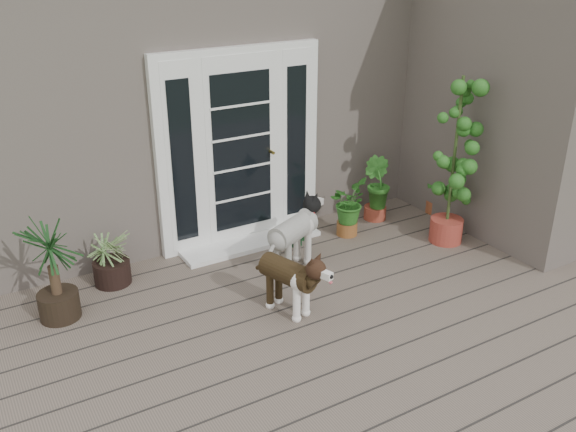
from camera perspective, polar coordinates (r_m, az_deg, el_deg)
deck at (r=5.70m, az=7.88°, el=-10.50°), size 6.20×4.60×0.12m
house_main at (r=8.60m, az=-9.45°, el=12.22°), size 7.40×4.00×3.10m
house_wing at (r=7.76m, az=20.79°, el=9.71°), size 1.60×2.40×3.10m
door_unit at (r=6.79m, az=-4.38°, el=6.18°), size 1.90×0.14×2.15m
door_step at (r=7.02m, az=-3.39°, el=-2.43°), size 1.60×0.40×0.05m
brindle_dog at (r=5.68m, az=0.01°, el=-6.13°), size 0.52×0.78×0.60m
white_dog at (r=6.39m, az=0.48°, el=-2.23°), size 0.84×0.62×0.64m
spider_plant at (r=6.37m, az=-15.93°, el=-3.36°), size 0.79×0.79×0.64m
yucca at (r=5.87m, az=-20.64°, el=-4.53°), size 0.86×0.86×1.00m
herb_a at (r=7.17m, az=5.46°, el=0.43°), size 0.65×0.65×0.58m
herb_b at (r=7.63m, az=8.01°, el=1.70°), size 0.43×0.43×0.56m
herb_c at (r=7.97m, az=13.58°, el=2.32°), size 0.44×0.44×0.58m
sapling at (r=6.96m, az=14.89°, el=4.97°), size 0.66×0.66×1.94m
clog_left at (r=7.03m, az=0.14°, el=-2.10°), size 0.23×0.36×0.10m
clog_right at (r=7.18m, az=1.65°, el=-1.65°), size 0.25×0.28×0.08m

